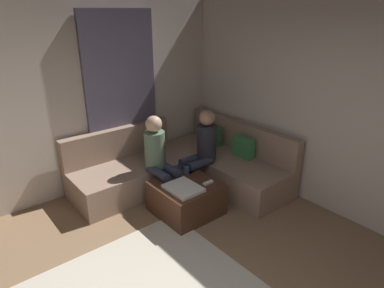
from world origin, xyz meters
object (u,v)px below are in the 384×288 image
at_px(person_on_couch_back, 201,148).
at_px(person_on_couch_side, 159,156).
at_px(sectional_couch, 186,166).
at_px(game_remote, 208,183).
at_px(coffee_mug, 186,170).
at_px(ottoman, 186,198).

distance_m(person_on_couch_back, person_on_couch_side, 0.64).
relative_size(sectional_couch, game_remote, 17.00).
distance_m(game_remote, person_on_couch_back, 0.64).
xyz_separation_m(sectional_couch, game_remote, (0.80, -0.27, 0.15)).
xyz_separation_m(coffee_mug, person_on_couch_back, (-0.11, 0.36, 0.19)).
bearing_deg(sectional_couch, person_on_couch_side, -75.42).
xyz_separation_m(person_on_couch_back, person_on_couch_side, (-0.15, -0.62, 0.00)).
bearing_deg(ottoman, coffee_mug, 140.71).
relative_size(ottoman, person_on_couch_back, 0.63).
xyz_separation_m(sectional_couch, ottoman, (0.62, -0.49, -0.07)).
xyz_separation_m(game_remote, person_on_couch_side, (-0.65, -0.30, 0.23)).
xyz_separation_m(sectional_couch, coffee_mug, (0.40, -0.31, 0.19)).
bearing_deg(game_remote, ottoman, -129.29).
height_order(ottoman, game_remote, game_remote).
bearing_deg(ottoman, person_on_couch_back, 121.18).
distance_m(sectional_couch, ottoman, 0.79).
height_order(game_remote, person_on_couch_back, person_on_couch_back).
bearing_deg(coffee_mug, person_on_couch_back, 106.60).
distance_m(ottoman, coffee_mug, 0.38).
height_order(person_on_couch_back, person_on_couch_side, same).
bearing_deg(game_remote, person_on_couch_back, 147.63).
distance_m(ottoman, person_on_couch_back, 0.78).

